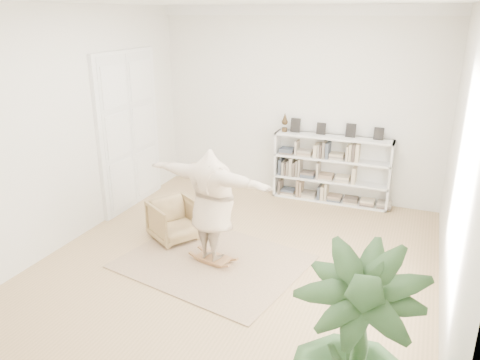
{
  "coord_description": "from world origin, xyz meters",
  "views": [
    {
      "loc": [
        2.3,
        -5.68,
        3.47
      ],
      "look_at": [
        -0.16,
        0.4,
        1.12
      ],
      "focal_mm": 35.0,
      "sensor_mm": 36.0,
      "label": 1
    }
  ],
  "objects_px": {
    "houseplant": "(352,356)",
    "person": "(212,203)",
    "bookshelf": "(331,170)",
    "armchair": "(175,220)",
    "rocker_board": "(213,258)"
  },
  "relations": [
    {
      "from": "houseplant",
      "to": "bookshelf",
      "type": "bearing_deg",
      "value": 103.11
    },
    {
      "from": "houseplant",
      "to": "armchair",
      "type": "bearing_deg",
      "value": 138.87
    },
    {
      "from": "rocker_board",
      "to": "person",
      "type": "bearing_deg",
      "value": -33.65
    },
    {
      "from": "armchair",
      "to": "houseplant",
      "type": "xyz_separation_m",
      "value": [
        3.23,
        -2.82,
        0.58
      ]
    },
    {
      "from": "rocker_board",
      "to": "houseplant",
      "type": "xyz_separation_m",
      "value": [
        2.33,
        -2.35,
        0.84
      ]
    },
    {
      "from": "rocker_board",
      "to": "bookshelf",
      "type": "bearing_deg",
      "value": 81.6
    },
    {
      "from": "bookshelf",
      "to": "rocker_board",
      "type": "relative_size",
      "value": 4.07
    },
    {
      "from": "bookshelf",
      "to": "armchair",
      "type": "relative_size",
      "value": 3.08
    },
    {
      "from": "rocker_board",
      "to": "houseplant",
      "type": "bearing_deg",
      "value": -33.89
    },
    {
      "from": "houseplant",
      "to": "person",
      "type": "bearing_deg",
      "value": 134.76
    },
    {
      "from": "armchair",
      "to": "houseplant",
      "type": "relative_size",
      "value": 0.39
    },
    {
      "from": "person",
      "to": "armchair",
      "type": "bearing_deg",
      "value": -16.18
    },
    {
      "from": "bookshelf",
      "to": "houseplant",
      "type": "relative_size",
      "value": 1.22
    },
    {
      "from": "armchair",
      "to": "person",
      "type": "height_order",
      "value": "person"
    },
    {
      "from": "armchair",
      "to": "houseplant",
      "type": "distance_m",
      "value": 4.32
    }
  ]
}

